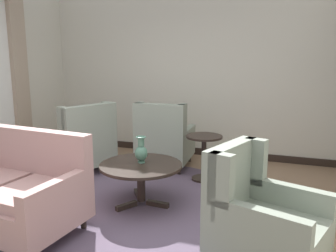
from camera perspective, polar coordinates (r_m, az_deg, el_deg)
ground at (r=4.13m, az=-9.37°, el=-14.52°), size 8.16×8.16×0.00m
wall_back at (r=6.42m, az=2.92°, el=9.86°), size 5.39×0.08×3.25m
baseboard_back at (r=6.60m, az=2.65°, el=-3.88°), size 5.23×0.03×0.12m
area_rug at (r=4.36m, az=-7.43°, el=-12.89°), size 3.57×3.57×0.01m
coffee_table at (r=4.29m, az=-4.38°, el=-7.12°), size 0.99×0.99×0.51m
porcelain_vase at (r=4.29m, az=-4.33°, el=-4.11°), size 0.15×0.15×0.32m
settee at (r=3.99m, az=-23.41°, el=-9.82°), size 1.48×1.05×1.01m
armchair_near_sideboard at (r=5.65m, az=-0.63°, el=-2.44°), size 0.83×0.92×1.08m
armchair_near_window at (r=5.58m, az=-13.57°, el=-2.82°), size 1.07×1.10×1.08m
armchair_beside_settee at (r=3.23m, az=14.51°, el=-13.89°), size 1.08×0.99×1.03m
side_table at (r=5.13m, az=5.77°, el=-4.42°), size 0.52×0.52×0.67m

